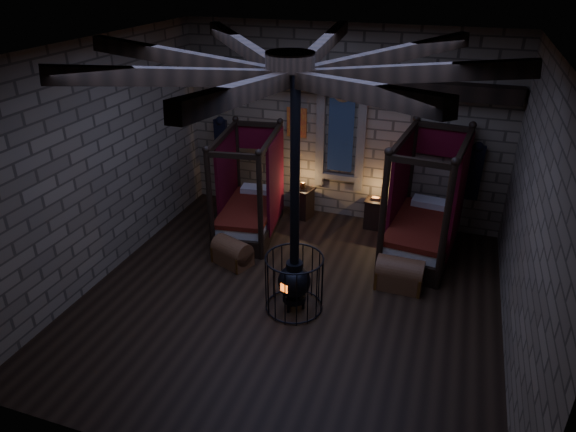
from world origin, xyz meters
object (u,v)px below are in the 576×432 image
(trunk_left, at_px, (232,253))
(trunk_right, at_px, (400,274))
(bed_left, at_px, (250,209))
(bed_right, at_px, (423,225))
(stove, at_px, (294,278))

(trunk_left, bearing_deg, trunk_right, 25.56)
(trunk_left, distance_m, trunk_right, 3.18)
(bed_left, relative_size, trunk_left, 2.60)
(bed_right, height_order, trunk_left, bed_right)
(bed_right, distance_m, trunk_right, 1.46)
(bed_right, relative_size, stove, 0.59)
(bed_left, bearing_deg, bed_right, -3.42)
(bed_right, bearing_deg, trunk_right, -93.34)
(bed_left, height_order, bed_right, bed_right)
(trunk_right, bearing_deg, trunk_left, -174.53)
(trunk_left, bearing_deg, stove, -10.08)
(trunk_right, bearing_deg, bed_right, 81.81)
(bed_left, bearing_deg, trunk_right, -26.49)
(trunk_left, relative_size, stove, 0.21)
(bed_left, distance_m, trunk_left, 1.38)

